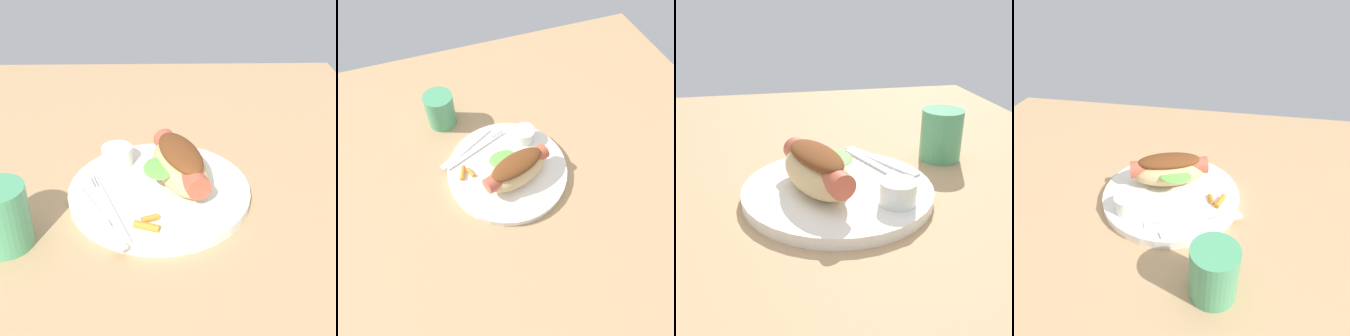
{
  "view_description": "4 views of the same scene",
  "coord_description": "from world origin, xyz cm",
  "views": [
    {
      "loc": [
        52.75,
        2.37,
        39.07
      ],
      "look_at": [
        -4.23,
        3.49,
        3.68
      ],
      "focal_mm": 49.43,
      "sensor_mm": 36.0,
      "label": 1
    },
    {
      "loc": [
        10.54,
        38.23,
        58.28
      ],
      "look_at": [
        -1.49,
        4.11,
        4.65
      ],
      "focal_mm": 33.63,
      "sensor_mm": 36.0,
      "label": 2
    },
    {
      "loc": [
        -51.99,
        11.29,
        26.54
      ],
      "look_at": [
        -3.45,
        1.54,
        4.63
      ],
      "focal_mm": 43.81,
      "sensor_mm": 36.0,
      "label": 3
    },
    {
      "loc": [
        8.48,
        -45.48,
        40.08
      ],
      "look_at": [
        -0.63,
        3.89,
        6.27
      ],
      "focal_mm": 34.44,
      "sensor_mm": 36.0,
      "label": 4
    }
  ],
  "objects": [
    {
      "name": "ground_plane",
      "position": [
        0.0,
        0.0,
        -0.9
      ],
      "size": [
        120.0,
        90.0,
        1.8
      ],
      "primitive_type": "cube",
      "color": "tan"
    },
    {
      "name": "plate",
      "position": [
        -2.44,
        2.21,
        0.8
      ],
      "size": [
        26.09,
        26.09,
        1.6
      ],
      "primitive_type": "cylinder",
      "color": "white",
      "rests_on": "ground_plane"
    },
    {
      "name": "hot_dog",
      "position": [
        -3.37,
        5.15,
        4.88
      ],
      "size": [
        15.56,
        10.78,
        6.18
      ],
      "rotation": [
        0.0,
        0.0,
        3.45
      ],
      "color": "#DBB77A",
      "rests_on": "plate"
    },
    {
      "name": "sauce_ramekin",
      "position": [
        -8.82,
        -4.25,
        3.13
      ],
      "size": [
        4.72,
        4.72,
        3.07
      ],
      "primitive_type": "cylinder",
      "color": "white",
      "rests_on": "plate"
    },
    {
      "name": "fork",
      "position": [
        2.79,
        -4.66,
        1.8
      ],
      "size": [
        15.35,
        7.11,
        0.4
      ],
      "rotation": [
        0.0,
        0.0,
        3.52
      ],
      "color": "silver",
      "rests_on": "plate"
    },
    {
      "name": "knife",
      "position": [
        4.63,
        -5.86,
        1.78
      ],
      "size": [
        13.55,
        8.65,
        0.36
      ],
      "primitive_type": "cube",
      "rotation": [
        0.0,
        0.0,
        3.67
      ],
      "color": "silver",
      "rests_on": "plate"
    },
    {
      "name": "carrot_garnish",
      "position": [
        6.52,
        0.71,
        2.06
      ],
      "size": [
        3.5,
        3.51,
        0.97
      ],
      "color": "orange",
      "rests_on": "plate"
    },
    {
      "name": "drinking_cup",
      "position": [
        7.58,
        -17.05,
        4.23
      ],
      "size": [
        6.77,
        6.77,
        8.45
      ],
      "primitive_type": "cylinder",
      "color": "#4C9E6B",
      "rests_on": "ground_plane"
    }
  ]
}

